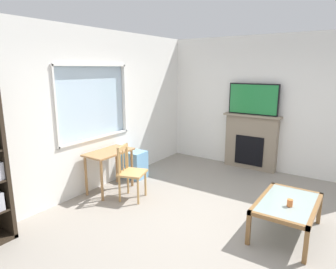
% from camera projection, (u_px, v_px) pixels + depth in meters
% --- Properties ---
extents(ground, '(6.35, 5.54, 0.02)m').
position_uv_depth(ground, '(207.00, 222.00, 4.16)').
color(ground, gray).
extents(wall_back_with_window, '(5.35, 0.15, 2.78)m').
position_uv_depth(wall_back_with_window, '(92.00, 112.00, 5.09)').
color(wall_back_with_window, white).
rests_on(wall_back_with_window, ground).
extents(wall_right, '(0.12, 4.74, 2.78)m').
position_uv_depth(wall_right, '(269.00, 104.00, 6.05)').
color(wall_right, white).
rests_on(wall_right, ground).
extents(desk_under_window, '(0.84, 0.48, 0.72)m').
position_uv_depth(desk_under_window, '(109.00, 158.00, 5.09)').
color(desk_under_window, '#A37547').
rests_on(desk_under_window, ground).
extents(wooden_chair, '(0.52, 0.51, 0.90)m').
position_uv_depth(wooden_chair, '(130.00, 172.00, 4.80)').
color(wooden_chair, tan).
rests_on(wooden_chair, ground).
extents(plastic_drawer_unit, '(0.35, 0.40, 0.54)m').
position_uv_depth(plastic_drawer_unit, '(135.00, 164.00, 5.78)').
color(plastic_drawer_unit, '#72ADDB').
rests_on(plastic_drawer_unit, ground).
extents(fireplace, '(0.26, 1.19, 1.17)m').
position_uv_depth(fireplace, '(251.00, 142.00, 6.26)').
color(fireplace, gray).
rests_on(fireplace, ground).
extents(tv, '(0.06, 1.03, 0.64)m').
position_uv_depth(tv, '(253.00, 99.00, 6.04)').
color(tv, black).
rests_on(tv, fireplace).
extents(coffee_table, '(1.10, 0.70, 0.45)m').
position_uv_depth(coffee_table, '(287.00, 206.00, 3.78)').
color(coffee_table, '#8C9E99').
rests_on(coffee_table, ground).
extents(sippy_cup, '(0.07, 0.07, 0.09)m').
position_uv_depth(sippy_cup, '(290.00, 203.00, 3.63)').
color(sippy_cup, orange).
rests_on(sippy_cup, coffee_table).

